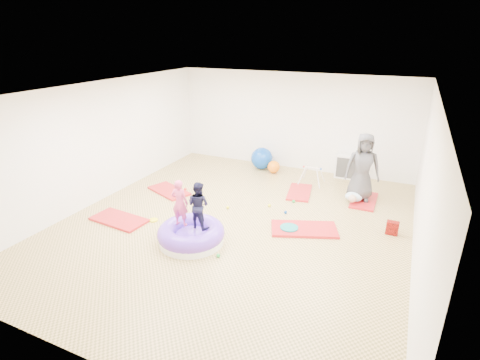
% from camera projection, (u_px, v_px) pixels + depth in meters
% --- Properties ---
extents(room, '(7.01, 8.01, 2.81)m').
position_uv_depth(room, '(234.00, 162.00, 7.50)').
color(room, tan).
rests_on(room, ground).
extents(gym_mat_front_left, '(1.28, 0.72, 0.05)m').
position_uv_depth(gym_mat_front_left, '(119.00, 220.00, 8.14)').
color(gym_mat_front_left, red).
rests_on(gym_mat_front_left, ground).
extents(gym_mat_mid_left, '(1.29, 0.97, 0.05)m').
position_uv_depth(gym_mat_mid_left, '(169.00, 191.00, 9.62)').
color(gym_mat_mid_left, red).
rests_on(gym_mat_mid_left, ground).
extents(gym_mat_center_back, '(0.73, 1.18, 0.05)m').
position_uv_depth(gym_mat_center_back, '(299.00, 192.00, 9.54)').
color(gym_mat_center_back, red).
rests_on(gym_mat_center_back, ground).
extents(gym_mat_right, '(1.49, 1.11, 0.06)m').
position_uv_depth(gym_mat_right, '(304.00, 229.00, 7.74)').
color(gym_mat_right, red).
rests_on(gym_mat_right, ground).
extents(gym_mat_rear_right, '(0.56, 1.12, 0.05)m').
position_uv_depth(gym_mat_rear_right, '(364.00, 200.00, 9.08)').
color(gym_mat_rear_right, red).
rests_on(gym_mat_rear_right, ground).
extents(inflatable_cushion, '(1.31, 1.31, 0.41)m').
position_uv_depth(inflatable_cushion, '(191.00, 235.00, 7.26)').
color(inflatable_cushion, white).
rests_on(inflatable_cushion, ground).
extents(child_pink, '(0.36, 0.25, 0.94)m').
position_uv_depth(child_pink, '(180.00, 201.00, 7.10)').
color(child_pink, '#E5467C').
rests_on(child_pink, inflatable_cushion).
extents(child_navy, '(0.49, 0.40, 0.93)m').
position_uv_depth(child_navy, '(198.00, 203.00, 7.02)').
color(child_navy, black).
rests_on(child_navy, inflatable_cushion).
extents(adult_caregiver, '(0.89, 0.69, 1.63)m').
position_uv_depth(adult_caregiver, '(363.00, 167.00, 8.82)').
color(adult_caregiver, '#434247').
rests_on(adult_caregiver, gym_mat_rear_right).
extents(infant, '(0.40, 0.41, 0.24)m').
position_uv_depth(infant, '(353.00, 197.00, 8.90)').
color(infant, silver).
rests_on(infant, gym_mat_rear_right).
extents(ball_pit_balls, '(3.26, 2.91, 0.07)m').
position_uv_depth(ball_pit_balls, '(235.00, 205.00, 8.79)').
color(ball_pit_balls, yellow).
rests_on(ball_pit_balls, ground).
extents(exercise_ball_blue, '(0.65, 0.65, 0.65)m').
position_uv_depth(exercise_ball_blue, '(262.00, 158.00, 11.15)').
color(exercise_ball_blue, '#0B43AD').
rests_on(exercise_ball_blue, ground).
extents(exercise_ball_orange, '(0.36, 0.36, 0.36)m').
position_uv_depth(exercise_ball_orange, '(274.00, 167.00, 10.87)').
color(exercise_ball_orange, orange).
rests_on(exercise_ball_orange, ground).
extents(infant_play_gym, '(0.62, 0.59, 0.48)m').
position_uv_depth(infant_play_gym, '(312.00, 173.00, 10.01)').
color(infant_play_gym, white).
rests_on(infant_play_gym, ground).
extents(cube_shelf, '(0.66, 0.33, 0.66)m').
position_uv_depth(cube_shelf, '(348.00, 167.00, 10.44)').
color(cube_shelf, white).
rests_on(cube_shelf, ground).
extents(balance_disc, '(0.37, 0.37, 0.08)m').
position_uv_depth(balance_disc, '(289.00, 229.00, 7.73)').
color(balance_disc, '#12807F').
rests_on(balance_disc, ground).
extents(backpack, '(0.24, 0.15, 0.28)m').
position_uv_depth(backpack, '(392.00, 228.00, 7.56)').
color(backpack, '#BF0F07').
rests_on(backpack, ground).
extents(yellow_toy, '(0.19, 0.19, 0.03)m').
position_uv_depth(yellow_toy, '(153.00, 220.00, 8.14)').
color(yellow_toy, yellow).
rests_on(yellow_toy, ground).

